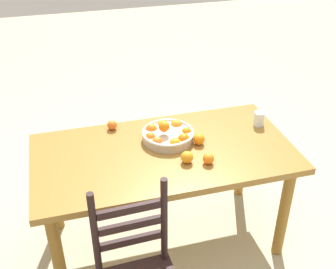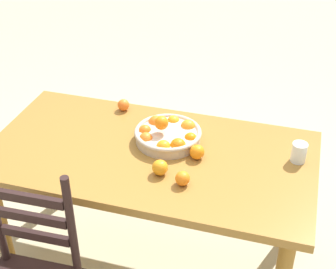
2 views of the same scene
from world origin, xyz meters
name	(u,v)px [view 1 (image 1 of 2)]	position (x,y,z in m)	size (l,w,h in m)	color
ground_plane	(164,238)	(0.00, 0.00, 0.00)	(12.00, 12.00, 0.00)	#B8B190
dining_table	(164,163)	(0.00, 0.00, 0.66)	(1.63, 0.85, 0.76)	olive
fruit_bowl	(168,135)	(-0.06, -0.11, 0.80)	(0.34, 0.34, 0.15)	#C1B4A3
orange_loose_0	(199,139)	(-0.24, -0.01, 0.80)	(0.07, 0.07, 0.07)	orange
orange_loose_1	(187,157)	(-0.10, 0.16, 0.80)	(0.07, 0.07, 0.07)	orange
orange_loose_2	(112,125)	(0.27, -0.34, 0.80)	(0.07, 0.07, 0.07)	orange
orange_loose_3	(208,159)	(-0.22, 0.20, 0.80)	(0.07, 0.07, 0.07)	orange
drinking_glass	(259,119)	(-0.71, -0.13, 0.81)	(0.07, 0.07, 0.10)	silver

